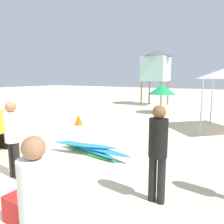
# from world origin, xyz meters

# --- Properties ---
(surfboard_pile) EXTENTS (2.56, 0.89, 0.32)m
(surfboard_pile) POSITION_xyz_m (0.70, 2.40, 0.16)
(surfboard_pile) COLOR green
(surfboard_pile) RESTS_ON ground
(lifeguard_near_center) EXTENTS (0.32, 0.32, 1.67)m
(lifeguard_near_center) POSITION_xyz_m (0.22, 0.39, 0.96)
(lifeguard_near_center) COLOR black
(lifeguard_near_center) RESTS_ON ground
(lifeguard_near_right) EXTENTS (0.32, 0.32, 1.71)m
(lifeguard_near_right) POSITION_xyz_m (3.16, 1.14, 0.99)
(lifeguard_near_right) COLOR black
(lifeguard_near_right) RESTS_ON ground
(lifeguard_far_right) EXTENTS (0.32, 0.32, 1.65)m
(lifeguard_far_right) POSITION_xyz_m (2.78, -1.05, 0.95)
(lifeguard_far_right) COLOR black
(lifeguard_far_right) RESTS_ON ground
(lifeguard_tower) EXTENTS (1.98, 1.98, 4.12)m
(lifeguard_tower) POSITION_xyz_m (-1.72, 13.71, 3.01)
(lifeguard_tower) COLOR olive
(lifeguard_tower) RESTS_ON ground
(beach_umbrella_mid) EXTENTS (1.62, 1.62, 1.72)m
(beach_umbrella_mid) POSITION_xyz_m (0.02, 10.30, 1.44)
(beach_umbrella_mid) COLOR beige
(beach_umbrella_mid) RESTS_ON ground
(traffic_cone_near) EXTENTS (0.35, 0.35, 0.51)m
(traffic_cone_near) POSITION_xyz_m (-2.10, 5.18, 0.25)
(traffic_cone_near) COLOR orange
(traffic_cone_near) RESTS_ON ground
(cooler_box) EXTENTS (0.58, 0.37, 0.41)m
(cooler_box) POSITION_xyz_m (1.68, -0.44, 0.21)
(cooler_box) COLOR red
(cooler_box) RESTS_ON ground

